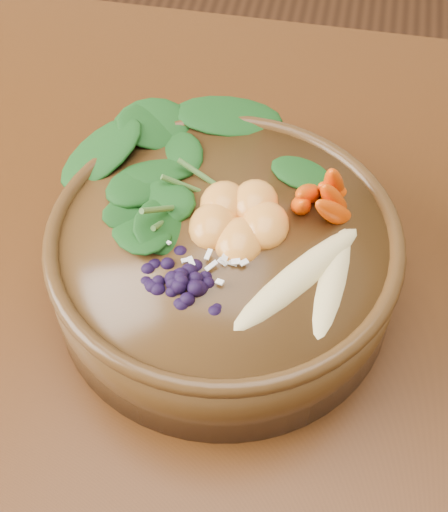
% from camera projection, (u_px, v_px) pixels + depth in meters
% --- Properties ---
extents(dining_table, '(1.60, 0.90, 0.75)m').
position_uv_depth(dining_table, '(232.00, 380.00, 0.67)').
color(dining_table, '#331C0C').
rests_on(dining_table, ground).
extents(stoneware_bowl, '(0.37, 0.37, 0.08)m').
position_uv_depth(stoneware_bowl, '(224.00, 264.00, 0.59)').
color(stoneware_bowl, '#482E13').
rests_on(stoneware_bowl, dining_table).
extents(kale_heap, '(0.24, 0.23, 0.04)m').
position_uv_depth(kale_heap, '(223.00, 150.00, 0.59)').
color(kale_heap, '#194A18').
rests_on(kale_heap, stoneware_bowl).
extents(carrot_cluster, '(0.08, 0.08, 0.08)m').
position_uv_depth(carrot_cluster, '(335.00, 169.00, 0.55)').
color(carrot_cluster, '#F33F00').
rests_on(carrot_cluster, stoneware_bowl).
extents(banana_halves, '(0.10, 0.15, 0.03)m').
position_uv_depth(banana_halves, '(317.00, 268.00, 0.52)').
color(banana_halves, '#E0CC84').
rests_on(banana_halves, stoneware_bowl).
extents(mandarin_cluster, '(0.11, 0.12, 0.03)m').
position_uv_depth(mandarin_cluster, '(239.00, 208.00, 0.55)').
color(mandarin_cluster, orange).
rests_on(mandarin_cluster, stoneware_bowl).
extents(blueberry_pile, '(0.16, 0.14, 0.04)m').
position_uv_depth(blueberry_pile, '(180.00, 268.00, 0.51)').
color(blueberry_pile, black).
rests_on(blueberry_pile, stoneware_bowl).
extents(coconut_flakes, '(0.11, 0.10, 0.01)m').
position_uv_depth(coconut_flakes, '(211.00, 247.00, 0.54)').
color(coconut_flakes, white).
rests_on(coconut_flakes, stoneware_bowl).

